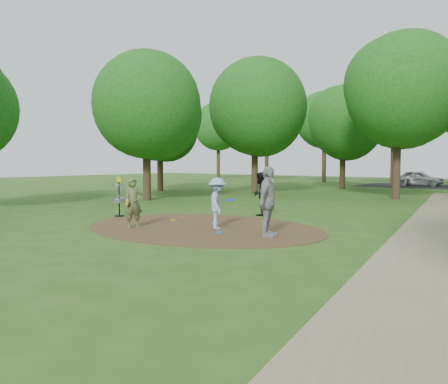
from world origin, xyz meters
The scene contains 15 objects.
ground centered at (0.00, 0.00, 0.00)m, with size 100.00×100.00×0.00m, color #2D5119.
dirt_clearing centered at (0.00, 0.00, 0.01)m, with size 8.40×8.40×0.02m, color #47301C.
footpath centered at (6.50, 2.00, 0.01)m, with size 2.00×40.00×0.01m, color #8C7A5B.
parking_lot centered at (2.00, 30.00, 0.00)m, with size 14.00×8.00×0.01m, color black.
player_observer_with_disc centered at (-1.73, -1.40, 0.81)m, with size 0.62×0.71×1.62m.
player_throwing_with_disc centered at (0.59, 0.06, 0.83)m, with size 1.26×1.21×1.65m.
player_walking_with_disc centered at (-0.18, 3.84, 0.87)m, with size 0.71×0.88×1.74m.
player_waiting_with_disc centered at (2.67, -0.28, 1.02)m, with size 0.77×1.28×2.03m.
disc_ground_cyan centered at (-0.17, 0.92, 0.03)m, with size 0.22×0.22×0.02m, color #1991CD.
disc_ground_blue centered at (1.16, -0.56, 0.03)m, with size 0.22×0.22×0.02m, color #0C7CD9.
disc_ground_red centered at (-2.23, 1.47, 0.03)m, with size 0.22×0.22×0.02m, color #DA4415.
car_left centered at (-0.19, 30.01, 0.69)m, with size 1.62×4.03×1.37m, color #B4B9BC.
disc_ground_orange centered at (-1.83, 0.54, 0.03)m, with size 0.22×0.22×0.02m, color orange.
disc_golf_basket centered at (-4.50, 0.30, 0.87)m, with size 0.63×0.63×1.54m.
tree_ring centered at (-0.02, 9.13, 5.27)m, with size 37.06×45.11×9.16m.
Camera 1 is at (9.10, -10.92, 2.16)m, focal length 35.00 mm.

